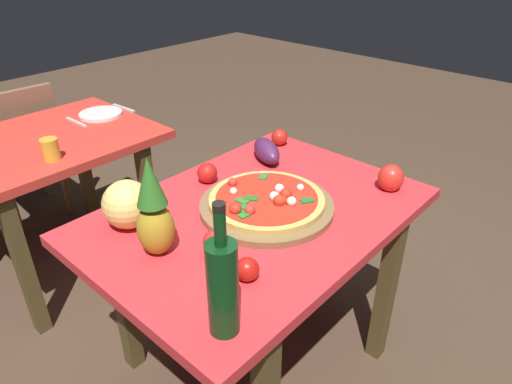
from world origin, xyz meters
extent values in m
plane|color=#4C3828|center=(0.00, 0.00, 0.00)|extent=(10.00, 10.00, 0.00)
cube|color=#4F3F20|center=(0.37, -0.37, 0.35)|extent=(0.06, 0.06, 0.71)
cube|color=#4F3F20|center=(-0.37, 0.37, 0.35)|extent=(0.06, 0.06, 0.71)
cube|color=#4F3F20|center=(0.37, 0.37, 0.35)|extent=(0.06, 0.06, 0.71)
cube|color=red|center=(0.00, 0.00, 0.73)|extent=(1.16, 0.83, 0.04)
cube|color=#4F3F20|center=(-0.54, 0.84, 0.35)|extent=(0.06, 0.06, 0.71)
cube|color=#4F3F20|center=(0.11, 0.84, 0.35)|extent=(0.06, 0.06, 0.71)
cube|color=#4F3F20|center=(0.11, 1.48, 0.35)|extent=(0.06, 0.06, 0.71)
cube|color=red|center=(-0.22, 1.16, 0.73)|extent=(0.99, 0.75, 0.04)
cube|color=olive|center=(0.07, 1.99, 0.21)|extent=(0.04, 0.04, 0.41)
cube|color=olive|center=(0.05, 1.66, 0.21)|extent=(0.04, 0.04, 0.41)
cube|color=olive|center=(-0.28, 1.68, 0.21)|extent=(0.04, 0.04, 0.41)
cube|color=olive|center=(-0.10, 1.83, 0.43)|extent=(0.42, 0.42, 0.04)
cube|color=#865C43|center=(-0.11, 1.65, 0.65)|extent=(0.40, 0.06, 0.40)
cylinder|color=olive|center=(0.03, -0.02, 0.76)|extent=(0.47, 0.47, 0.02)
cylinder|color=#D5B559|center=(0.03, -0.02, 0.78)|extent=(0.40, 0.40, 0.02)
cylinder|color=red|center=(0.03, -0.02, 0.80)|extent=(0.35, 0.35, 0.00)
sphere|color=red|center=(0.04, -0.09, 0.81)|extent=(0.03, 0.03, 0.03)
sphere|color=red|center=(-0.08, -0.05, 0.81)|extent=(0.04, 0.04, 0.04)
sphere|color=red|center=(0.02, -0.08, 0.81)|extent=(0.04, 0.04, 0.04)
sphere|color=red|center=(0.07, -0.07, 0.81)|extent=(0.04, 0.04, 0.04)
sphere|color=red|center=(-0.11, -0.01, 0.81)|extent=(0.04, 0.04, 0.04)
sphere|color=red|center=(0.01, 0.13, 0.81)|extent=(0.03, 0.03, 0.03)
cube|color=#21752F|center=(0.10, -0.14, 0.80)|extent=(0.05, 0.05, 0.00)
cube|color=#258235|center=(-0.07, -0.02, 0.80)|extent=(0.04, 0.05, 0.00)
cube|color=#2B822A|center=(-0.11, -0.05, 0.80)|extent=(0.05, 0.03, 0.00)
cube|color=#377D37|center=(0.13, 0.08, 0.80)|extent=(0.05, 0.04, 0.00)
cube|color=#34822E|center=(-0.05, 0.02, 0.80)|extent=(0.03, 0.05, 0.00)
cube|color=#28832B|center=(-0.10, -0.01, 0.80)|extent=(0.04, 0.05, 0.00)
cube|color=#296E24|center=(-0.02, 0.01, 0.80)|extent=(0.05, 0.05, 0.00)
sphere|color=white|center=(0.09, -0.03, 0.81)|extent=(0.03, 0.03, 0.03)
sphere|color=white|center=(-0.03, 0.08, 0.81)|extent=(0.03, 0.03, 0.03)
sphere|color=white|center=(0.05, -0.11, 0.81)|extent=(0.03, 0.03, 0.03)
sphere|color=white|center=(0.04, -0.05, 0.81)|extent=(0.03, 0.03, 0.03)
sphere|color=white|center=(0.15, -0.08, 0.81)|extent=(0.03, 0.03, 0.03)
cylinder|color=#0D3815|center=(-0.46, -0.31, 0.87)|extent=(0.08, 0.08, 0.26)
cylinder|color=#0D3815|center=(-0.46, -0.31, 1.05)|extent=(0.03, 0.03, 0.09)
cylinder|color=black|center=(-0.46, -0.31, 1.10)|extent=(0.03, 0.03, 0.02)
ellipsoid|color=gold|center=(-0.37, 0.06, 0.83)|extent=(0.11, 0.11, 0.17)
cone|color=#307624|center=(-0.37, 0.06, 0.99)|extent=(0.09, 0.09, 0.15)
sphere|color=#EED970|center=(-0.35, 0.25, 0.83)|extent=(0.16, 0.16, 0.16)
ellipsoid|color=red|center=(0.45, -0.27, 0.79)|extent=(0.10, 0.10, 0.10)
ellipsoid|color=#522450|center=(0.32, 0.23, 0.79)|extent=(0.18, 0.22, 0.09)
sphere|color=red|center=(0.48, 0.30, 0.78)|extent=(0.07, 0.07, 0.07)
sphere|color=red|center=(-0.28, -0.22, 0.78)|extent=(0.07, 0.07, 0.07)
sphere|color=red|center=(-0.26, -0.07, 0.78)|extent=(0.07, 0.07, 0.07)
sphere|color=red|center=(0.03, 0.28, 0.79)|extent=(0.08, 0.08, 0.08)
cylinder|color=gold|center=(-0.28, 0.92, 0.79)|extent=(0.07, 0.07, 0.09)
cylinder|color=white|center=(0.14, 1.23, 0.75)|extent=(0.22, 0.22, 0.02)
cube|color=silver|center=(0.00, 1.23, 0.75)|extent=(0.02, 0.18, 0.01)
cube|color=silver|center=(0.28, 1.23, 0.75)|extent=(0.03, 0.18, 0.01)
camera|label=1|loc=(-1.00, -0.91, 1.60)|focal=32.12mm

